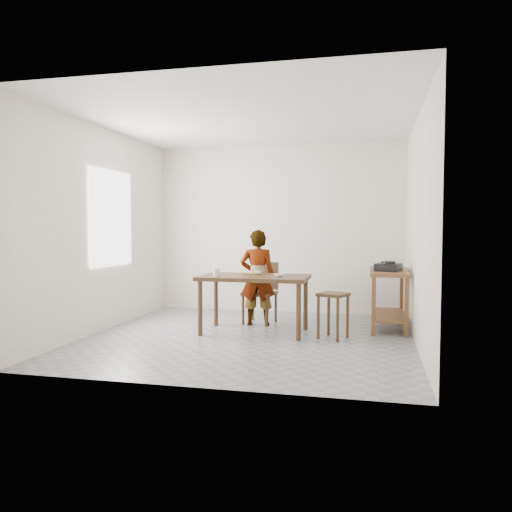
% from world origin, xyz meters
% --- Properties ---
extents(floor, '(4.00, 4.00, 0.04)m').
position_xyz_m(floor, '(0.00, 0.00, -0.02)').
color(floor, gray).
rests_on(floor, ground).
extents(ceiling, '(4.00, 4.00, 0.04)m').
position_xyz_m(ceiling, '(0.00, 0.00, 2.72)').
color(ceiling, white).
rests_on(ceiling, wall_back).
extents(wall_back, '(4.00, 0.04, 2.70)m').
position_xyz_m(wall_back, '(0.00, 2.02, 1.35)').
color(wall_back, white).
rests_on(wall_back, ground).
extents(wall_front, '(4.00, 0.04, 2.70)m').
position_xyz_m(wall_front, '(0.00, -2.02, 1.35)').
color(wall_front, white).
rests_on(wall_front, ground).
extents(wall_left, '(0.04, 4.00, 2.70)m').
position_xyz_m(wall_left, '(-2.02, 0.00, 1.35)').
color(wall_left, white).
rests_on(wall_left, ground).
extents(wall_right, '(0.04, 4.00, 2.70)m').
position_xyz_m(wall_right, '(2.02, 0.00, 1.35)').
color(wall_right, white).
rests_on(wall_right, ground).
extents(window_pane, '(0.02, 1.10, 1.30)m').
position_xyz_m(window_pane, '(-1.97, 0.20, 1.50)').
color(window_pane, white).
rests_on(window_pane, wall_left).
extents(dining_table, '(1.40, 0.80, 0.75)m').
position_xyz_m(dining_table, '(0.00, 0.30, 0.38)').
color(dining_table, '#422B18').
rests_on(dining_table, floor).
extents(prep_counter, '(0.50, 1.20, 0.80)m').
position_xyz_m(prep_counter, '(1.72, 1.00, 0.40)').
color(prep_counter, brown).
rests_on(prep_counter, floor).
extents(child, '(0.53, 0.38, 1.34)m').
position_xyz_m(child, '(-0.07, 0.81, 0.67)').
color(child, white).
rests_on(child, floor).
extents(dining_chair, '(0.49, 0.49, 0.87)m').
position_xyz_m(dining_chair, '(-0.07, 0.94, 0.44)').
color(dining_chair, '#422B18').
rests_on(dining_chair, floor).
extents(stool, '(0.42, 0.42, 0.57)m').
position_xyz_m(stool, '(1.03, 0.18, 0.28)').
color(stool, '#422B18').
rests_on(stool, floor).
extents(glass_tumbler, '(0.09, 0.09, 0.10)m').
position_xyz_m(glass_tumbler, '(-0.46, 0.11, 0.80)').
color(glass_tumbler, white).
rests_on(glass_tumbler, dining_table).
extents(small_bowl, '(0.16, 0.16, 0.04)m').
position_xyz_m(small_bowl, '(0.35, 0.22, 0.77)').
color(small_bowl, white).
rests_on(small_bowl, dining_table).
extents(banana, '(0.19, 0.15, 0.06)m').
position_xyz_m(banana, '(-0.02, 0.42, 0.78)').
color(banana, yellow).
rests_on(banana, dining_table).
extents(serving_bowl, '(0.26, 0.26, 0.05)m').
position_xyz_m(serving_bowl, '(1.75, 1.44, 0.82)').
color(serving_bowl, white).
rests_on(serving_bowl, prep_counter).
extents(gas_burner, '(0.38, 0.38, 0.10)m').
position_xyz_m(gas_burner, '(1.70, 0.80, 0.85)').
color(gas_burner, black).
rests_on(gas_burner, prep_counter).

